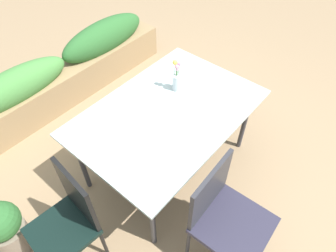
{
  "coord_description": "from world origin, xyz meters",
  "views": [
    {
      "loc": [
        -1.33,
        -1.22,
        2.5
      ],
      "look_at": [
        0.02,
        -0.08,
        0.57
      ],
      "focal_mm": 32.06,
      "sensor_mm": 36.0,
      "label": 1
    }
  ],
  "objects_px": {
    "dining_table": "(168,115)",
    "potted_plant": "(5,228)",
    "chair_near_left": "(225,214)",
    "chair_end_left": "(69,218)",
    "flower_vase": "(177,79)",
    "planter_box": "(68,72)"
  },
  "relations": [
    {
      "from": "chair_end_left",
      "to": "flower_vase",
      "type": "distance_m",
      "value": 1.4
    },
    {
      "from": "chair_end_left",
      "to": "planter_box",
      "type": "height_order",
      "value": "chair_end_left"
    },
    {
      "from": "chair_near_left",
      "to": "planter_box",
      "type": "bearing_deg",
      "value": -102.16
    },
    {
      "from": "flower_vase",
      "to": "potted_plant",
      "type": "distance_m",
      "value": 1.8
    },
    {
      "from": "dining_table",
      "to": "potted_plant",
      "type": "xyz_separation_m",
      "value": [
        -1.41,
        0.43,
        -0.42
      ]
    },
    {
      "from": "dining_table",
      "to": "planter_box",
      "type": "relative_size",
      "value": 0.58
    },
    {
      "from": "chair_near_left",
      "to": "flower_vase",
      "type": "height_order",
      "value": "flower_vase"
    },
    {
      "from": "planter_box",
      "to": "potted_plant",
      "type": "bearing_deg",
      "value": -141.64
    },
    {
      "from": "flower_vase",
      "to": "potted_plant",
      "type": "relative_size",
      "value": 0.55
    },
    {
      "from": "chair_end_left",
      "to": "potted_plant",
      "type": "distance_m",
      "value": 0.59
    },
    {
      "from": "chair_near_left",
      "to": "planter_box",
      "type": "relative_size",
      "value": 0.34
    },
    {
      "from": "chair_end_left",
      "to": "potted_plant",
      "type": "height_order",
      "value": "chair_end_left"
    },
    {
      "from": "dining_table",
      "to": "chair_end_left",
      "type": "relative_size",
      "value": 1.68
    },
    {
      "from": "chair_end_left",
      "to": "flower_vase",
      "type": "xyz_separation_m",
      "value": [
        1.34,
        0.13,
        0.35
      ]
    },
    {
      "from": "chair_end_left",
      "to": "flower_vase",
      "type": "relative_size",
      "value": 3.12
    },
    {
      "from": "chair_end_left",
      "to": "planter_box",
      "type": "relative_size",
      "value": 0.35
    },
    {
      "from": "dining_table",
      "to": "potted_plant",
      "type": "bearing_deg",
      "value": 163.05
    },
    {
      "from": "chair_near_left",
      "to": "chair_end_left",
      "type": "xyz_separation_m",
      "value": [
        -0.73,
        0.82,
        -0.01
      ]
    },
    {
      "from": "potted_plant",
      "to": "chair_end_left",
      "type": "bearing_deg",
      "value": -53.08
    },
    {
      "from": "dining_table",
      "to": "potted_plant",
      "type": "relative_size",
      "value": 2.85
    },
    {
      "from": "flower_vase",
      "to": "chair_end_left",
      "type": "bearing_deg",
      "value": -174.46
    },
    {
      "from": "dining_table",
      "to": "planter_box",
      "type": "height_order",
      "value": "dining_table"
    }
  ]
}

